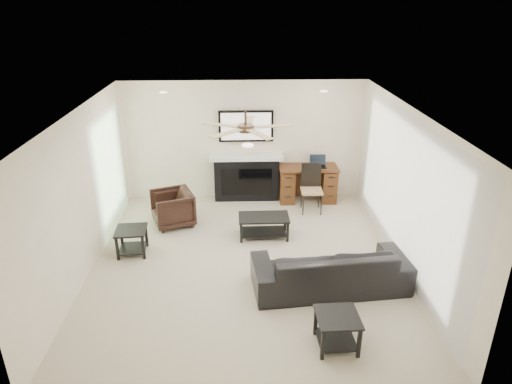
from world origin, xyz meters
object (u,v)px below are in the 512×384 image
Objects in this scene: armchair at (173,208)px; fireplace_unit at (246,157)px; sofa at (330,268)px; coffee_table at (264,226)px; desk at (308,184)px.

fireplace_unit is at bearing 107.93° from armchair.
fireplace_unit is (-1.18, 3.27, 0.62)m from sofa.
armchair is at bearing -141.74° from fireplace_unit.
sofa is at bearing -61.20° from coffee_table.
desk is at bearing -97.42° from sofa.
sofa is 3.53m from fireplace_unit.
fireplace_unit is at bearing -75.63° from sofa.
armchair is 2.89m from desk.
desk reaches higher than coffee_table.
armchair is at bearing -45.02° from sofa.
fireplace_unit is (-0.28, 1.67, 0.75)m from coffee_table.
coffee_table is 1.87m from desk.
fireplace_unit reaches higher than sofa.
desk is (1.29, -0.11, -0.57)m from fireplace_unit.
fireplace_unit reaches higher than desk.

